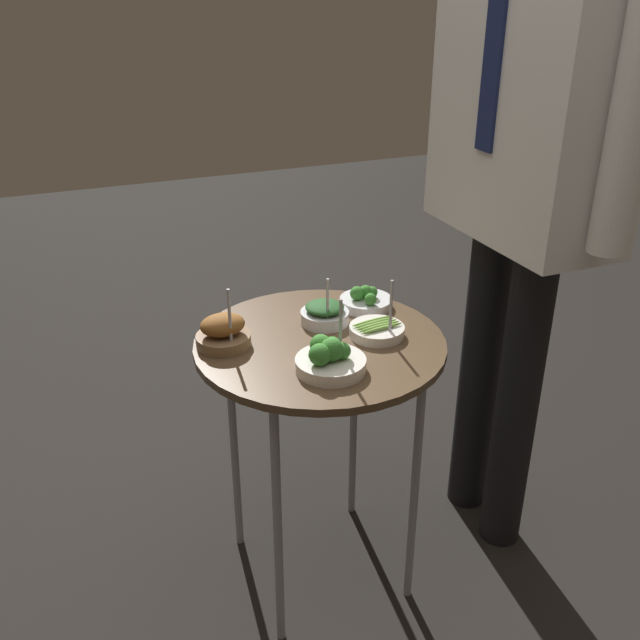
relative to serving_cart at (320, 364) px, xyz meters
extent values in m
plane|color=black|center=(0.00, 0.00, -0.61)|extent=(8.00, 8.00, 0.00)
cylinder|color=brown|center=(0.00, 0.00, 0.05)|extent=(0.56, 0.56, 0.02)
cylinder|color=gray|center=(0.17, -0.17, -0.29)|extent=(0.02, 0.02, 0.66)
cylinder|color=gray|center=(-0.17, -0.17, -0.29)|extent=(0.02, 0.02, 0.66)
cylinder|color=gray|center=(0.17, 0.17, -0.29)|extent=(0.02, 0.02, 0.66)
cylinder|color=gray|center=(-0.17, 0.17, -0.29)|extent=(0.02, 0.02, 0.66)
cylinder|color=silver|center=(0.13, -0.03, 0.08)|extent=(0.15, 0.15, 0.03)
sphere|color=#387F2D|center=(0.14, -0.03, 0.11)|extent=(0.05, 0.05, 0.05)
sphere|color=#387F2D|center=(0.14, -0.01, 0.11)|extent=(0.04, 0.04, 0.04)
sphere|color=#387F2D|center=(0.11, -0.02, 0.11)|extent=(0.04, 0.04, 0.04)
sphere|color=#387F2D|center=(0.11, -0.04, 0.11)|extent=(0.05, 0.05, 0.05)
sphere|color=#387F2D|center=(0.15, -0.06, 0.11)|extent=(0.05, 0.05, 0.05)
cylinder|color=#ADADB2|center=(0.11, 0.00, 0.14)|extent=(0.01, 0.01, 0.14)
cylinder|color=brown|center=(-0.06, -0.20, 0.08)|extent=(0.12, 0.12, 0.03)
ellipsoid|color=brown|center=(-0.06, -0.20, 0.11)|extent=(0.08, 0.10, 0.05)
cylinder|color=#ADADB2|center=(-0.03, -0.20, 0.14)|extent=(0.01, 0.01, 0.14)
cylinder|color=silver|center=(-0.08, 0.04, 0.08)|extent=(0.11, 0.11, 0.03)
ellipsoid|color=#1E4C1E|center=(-0.08, 0.04, 0.10)|extent=(0.09, 0.09, 0.02)
cylinder|color=#ADADB2|center=(-0.05, 0.04, 0.12)|extent=(0.01, 0.01, 0.12)
cylinder|color=silver|center=(0.03, 0.13, 0.07)|extent=(0.12, 0.12, 0.02)
ellipsoid|color=#7AA847|center=(0.05, 0.13, 0.09)|extent=(0.02, 0.11, 0.01)
ellipsoid|color=#7AA847|center=(0.04, 0.13, 0.09)|extent=(0.02, 0.11, 0.01)
ellipsoid|color=#7AA847|center=(0.03, 0.13, 0.09)|extent=(0.02, 0.11, 0.01)
ellipsoid|color=#7AA847|center=(0.02, 0.13, 0.09)|extent=(0.02, 0.11, 0.01)
ellipsoid|color=#7AA847|center=(0.01, 0.12, 0.09)|extent=(0.02, 0.11, 0.01)
cylinder|color=#ADADB2|center=(0.06, 0.14, 0.13)|extent=(0.01, 0.01, 0.14)
cylinder|color=silver|center=(-0.12, 0.17, 0.07)|extent=(0.13, 0.13, 0.02)
sphere|color=#387F2D|center=(-0.08, 0.16, 0.10)|extent=(0.03, 0.03, 0.03)
sphere|color=#387F2D|center=(-0.12, 0.18, 0.10)|extent=(0.03, 0.03, 0.03)
sphere|color=#387F2D|center=(-0.12, 0.17, 0.10)|extent=(0.03, 0.03, 0.03)
sphere|color=#387F2D|center=(-0.12, 0.15, 0.10)|extent=(0.03, 0.03, 0.03)
cylinder|color=black|center=(-0.09, 0.51, -0.19)|extent=(0.11, 0.11, 0.86)
cylinder|color=black|center=(0.08, 0.51, -0.19)|extent=(0.11, 0.11, 0.86)
cube|color=white|center=(-0.01, 0.51, 0.56)|extent=(0.48, 0.23, 0.64)
cube|color=navy|center=(-0.01, 0.39, 0.64)|extent=(0.06, 0.01, 0.39)
cylinder|color=white|center=(-0.29, 0.51, 0.59)|extent=(0.08, 0.08, 0.59)
cylinder|color=white|center=(0.27, 0.51, 0.59)|extent=(0.08, 0.08, 0.59)
camera|label=1|loc=(1.30, -0.53, 0.80)|focal=40.00mm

